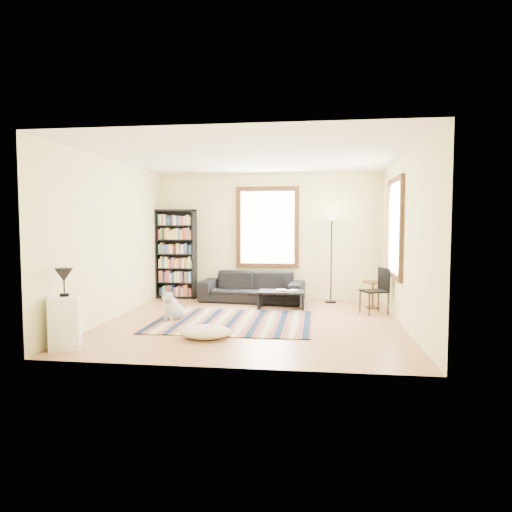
# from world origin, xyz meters

# --- Properties ---
(floor) EXTENTS (5.00, 5.00, 0.10)m
(floor) POSITION_xyz_m (0.00, 0.00, -0.05)
(floor) COLOR #B07D50
(floor) RESTS_ON ground
(ceiling) EXTENTS (5.00, 5.00, 0.10)m
(ceiling) POSITION_xyz_m (0.00, 0.00, 2.85)
(ceiling) COLOR white
(ceiling) RESTS_ON floor
(wall_back) EXTENTS (5.00, 0.10, 2.80)m
(wall_back) POSITION_xyz_m (0.00, 2.55, 1.40)
(wall_back) COLOR beige
(wall_back) RESTS_ON floor
(wall_front) EXTENTS (5.00, 0.10, 2.80)m
(wall_front) POSITION_xyz_m (0.00, -2.55, 1.40)
(wall_front) COLOR beige
(wall_front) RESTS_ON floor
(wall_left) EXTENTS (0.10, 5.00, 2.80)m
(wall_left) POSITION_xyz_m (-2.55, 0.00, 1.40)
(wall_left) COLOR beige
(wall_left) RESTS_ON floor
(wall_right) EXTENTS (0.10, 5.00, 2.80)m
(wall_right) POSITION_xyz_m (2.55, 0.00, 1.40)
(wall_right) COLOR beige
(wall_right) RESTS_ON floor
(window_back) EXTENTS (1.20, 0.06, 1.60)m
(window_back) POSITION_xyz_m (0.00, 2.47, 1.60)
(window_back) COLOR white
(window_back) RESTS_ON wall_back
(window_right) EXTENTS (0.06, 1.20, 1.60)m
(window_right) POSITION_xyz_m (2.47, 0.80, 1.60)
(window_right) COLOR white
(window_right) RESTS_ON wall_right
(rug) EXTENTS (2.68, 2.15, 0.02)m
(rug) POSITION_xyz_m (-0.33, -0.03, 0.01)
(rug) COLOR #0B1C3A
(rug) RESTS_ON floor
(sofa) EXTENTS (2.28, 1.09, 0.64)m
(sofa) POSITION_xyz_m (-0.29, 2.05, 0.32)
(sofa) COLOR black
(sofa) RESTS_ON floor
(bookshelf) EXTENTS (0.90, 0.30, 2.00)m
(bookshelf) POSITION_xyz_m (-2.06, 2.32, 1.00)
(bookshelf) COLOR black
(bookshelf) RESTS_ON floor
(coffee_table) EXTENTS (0.93, 0.55, 0.36)m
(coffee_table) POSITION_xyz_m (0.40, 1.28, 0.18)
(coffee_table) COLOR black
(coffee_table) RESTS_ON floor
(book_a) EXTENTS (0.27, 0.21, 0.02)m
(book_a) POSITION_xyz_m (0.30, 1.28, 0.37)
(book_a) COLOR beige
(book_a) RESTS_ON coffee_table
(book_b) EXTENTS (0.27, 0.30, 0.02)m
(book_b) POSITION_xyz_m (0.55, 1.33, 0.37)
(book_b) COLOR beige
(book_b) RESTS_ON coffee_table
(floor_cushion) EXTENTS (0.86, 0.71, 0.19)m
(floor_cushion) POSITION_xyz_m (-0.53, -1.18, 0.10)
(floor_cushion) COLOR beige
(floor_cushion) RESTS_ON floor
(floor_lamp) EXTENTS (0.39, 0.39, 1.86)m
(floor_lamp) POSITION_xyz_m (1.40, 2.15, 0.93)
(floor_lamp) COLOR black
(floor_lamp) RESTS_ON floor
(side_table) EXTENTS (0.48, 0.48, 0.54)m
(side_table) POSITION_xyz_m (2.20, 1.58, 0.27)
(side_table) COLOR #482712
(side_table) RESTS_ON floor
(folding_chair) EXTENTS (0.54, 0.53, 0.86)m
(folding_chair) POSITION_xyz_m (2.15, 1.00, 0.43)
(folding_chair) COLOR black
(folding_chair) RESTS_ON floor
(white_cabinet) EXTENTS (0.55, 0.61, 0.70)m
(white_cabinet) POSITION_xyz_m (-2.30, -1.90, 0.35)
(white_cabinet) COLOR white
(white_cabinet) RESTS_ON floor
(table_lamp) EXTENTS (0.32, 0.32, 0.38)m
(table_lamp) POSITION_xyz_m (-2.30, -1.90, 0.89)
(table_lamp) COLOR black
(table_lamp) RESTS_ON white_cabinet
(dog) EXTENTS (0.53, 0.61, 0.51)m
(dog) POSITION_xyz_m (-1.37, -0.01, 0.25)
(dog) COLOR silver
(dog) RESTS_ON floor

